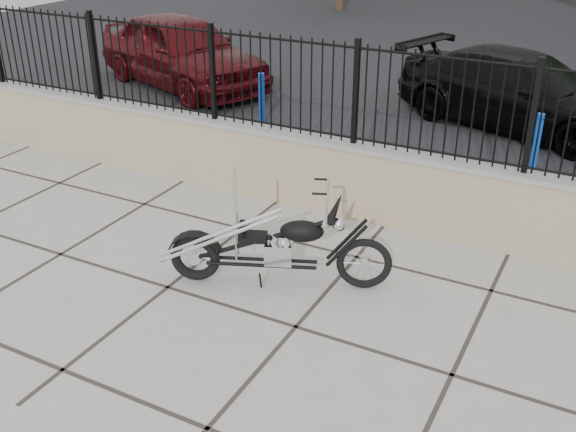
# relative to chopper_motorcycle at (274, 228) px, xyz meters

# --- Properties ---
(ground_plane) EXTENTS (90.00, 90.00, 0.00)m
(ground_plane) POSITION_rel_chopper_motorcycle_xyz_m (-0.95, -0.59, -0.66)
(ground_plane) COLOR #99968E
(ground_plane) RESTS_ON ground
(parking_lot) EXTENTS (30.00, 30.00, 0.00)m
(parking_lot) POSITION_rel_chopper_motorcycle_xyz_m (-0.95, 11.91, -0.66)
(parking_lot) COLOR black
(parking_lot) RESTS_ON ground
(retaining_wall) EXTENTS (14.00, 0.36, 0.96)m
(retaining_wall) POSITION_rel_chopper_motorcycle_xyz_m (-0.95, 1.91, -0.18)
(retaining_wall) COLOR gray
(retaining_wall) RESTS_ON ground_plane
(iron_fence) EXTENTS (14.00, 0.08, 1.20)m
(iron_fence) POSITION_rel_chopper_motorcycle_xyz_m (-0.95, 1.91, 0.90)
(iron_fence) COLOR black
(iron_fence) RESTS_ON retaining_wall
(chopper_motorcycle) EXTENTS (2.18, 1.19, 1.32)m
(chopper_motorcycle) POSITION_rel_chopper_motorcycle_xyz_m (0.00, 0.00, 0.00)
(chopper_motorcycle) COLOR black
(chopper_motorcycle) RESTS_ON ground_plane
(car_red) EXTENTS (4.65, 3.20, 1.47)m
(car_red) POSITION_rel_chopper_motorcycle_xyz_m (-5.35, 5.85, 0.08)
(car_red) COLOR #45090D
(car_red) RESTS_ON parking_lot
(car_black) EXTENTS (4.69, 3.08, 1.26)m
(car_black) POSITION_rel_chopper_motorcycle_xyz_m (1.26, 6.36, -0.03)
(car_black) COLOR black
(car_black) RESTS_ON parking_lot
(bollard_a) EXTENTS (0.13, 0.13, 0.89)m
(bollard_a) POSITION_rel_chopper_motorcycle_xyz_m (-2.72, 4.50, -0.21)
(bollard_a) COLOR #0C1EBB
(bollard_a) RESTS_ON ground_plane
(bollard_b) EXTENTS (0.11, 0.11, 0.85)m
(bollard_b) POSITION_rel_chopper_motorcycle_xyz_m (1.84, 4.51, -0.23)
(bollard_b) COLOR #0C39B8
(bollard_b) RESTS_ON ground_plane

